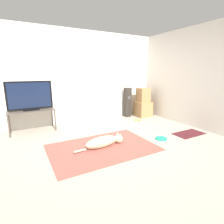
% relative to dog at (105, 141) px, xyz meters
% --- Properties ---
extents(ground_plane, '(12.00, 12.00, 0.00)m').
position_rel_dog_xyz_m(ground_plane, '(0.04, -0.10, -0.12)').
color(ground_plane, '#9E9384').
extents(wall_back, '(8.00, 0.06, 2.55)m').
position_rel_dog_xyz_m(wall_back, '(0.04, 2.00, 1.16)').
color(wall_back, silver).
rests_on(wall_back, ground_plane).
extents(wall_right, '(0.06, 8.00, 2.55)m').
position_rel_dog_xyz_m(wall_right, '(2.64, -0.10, 1.16)').
color(wall_right, silver).
rests_on(wall_right, ground_plane).
extents(area_rug, '(1.99, 1.34, 0.01)m').
position_rel_dog_xyz_m(area_rug, '(-0.05, -0.01, -0.11)').
color(area_rug, '#934C42').
rests_on(area_rug, ground_plane).
extents(dog, '(1.05, 0.24, 0.23)m').
position_rel_dog_xyz_m(dog, '(0.00, 0.00, 0.00)').
color(dog, beige).
rests_on(dog, area_rug).
extents(frisbee, '(0.26, 0.26, 0.03)m').
position_rel_dog_xyz_m(frisbee, '(1.27, -0.22, -0.11)').
color(frisbee, '#199E7A').
rests_on(frisbee, ground_plane).
extents(cardboard_box_lower, '(0.47, 0.42, 0.48)m').
position_rel_dog_xyz_m(cardboard_box_lower, '(2.18, 1.54, 0.12)').
color(cardboard_box_lower, '#A87A4C').
rests_on(cardboard_box_lower, ground_plane).
extents(cardboard_box_upper, '(0.36, 0.32, 0.45)m').
position_rel_dog_xyz_m(cardboard_box_upper, '(2.17, 1.56, 0.59)').
color(cardboard_box_upper, '#A87A4C').
rests_on(cardboard_box_upper, cardboard_box_lower).
extents(floor_speaker, '(0.18, 0.19, 0.94)m').
position_rel_dog_xyz_m(floor_speaker, '(1.72, 1.78, 0.35)').
color(floor_speaker, '#2D2823').
rests_on(floor_speaker, ground_plane).
extents(tv_stand, '(1.06, 0.47, 0.54)m').
position_rel_dog_xyz_m(tv_stand, '(-1.13, 1.68, 0.35)').
color(tv_stand, brown).
rests_on(tv_stand, ground_plane).
extents(tv, '(1.00, 0.20, 0.69)m').
position_rel_dog_xyz_m(tv, '(-1.13, 1.68, 0.76)').
color(tv, black).
rests_on(tv, tv_stand).
extents(tennis_ball_by_boxes, '(0.07, 0.07, 0.07)m').
position_rel_dog_xyz_m(tennis_ball_by_boxes, '(1.64, 1.20, -0.08)').
color(tennis_ball_by_boxes, '#C6E033').
rests_on(tennis_ball_by_boxes, ground_plane).
extents(tennis_ball_near_speaker, '(0.07, 0.07, 0.07)m').
position_rel_dog_xyz_m(tennis_ball_near_speaker, '(1.73, 1.15, -0.08)').
color(tennis_ball_near_speaker, '#C6E033').
rests_on(tennis_ball_near_speaker, ground_plane).
extents(door_mat, '(0.77, 0.42, 0.01)m').
position_rel_dog_xyz_m(door_mat, '(2.09, -0.29, -0.11)').
color(door_mat, '#47191E').
rests_on(door_mat, ground_plane).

